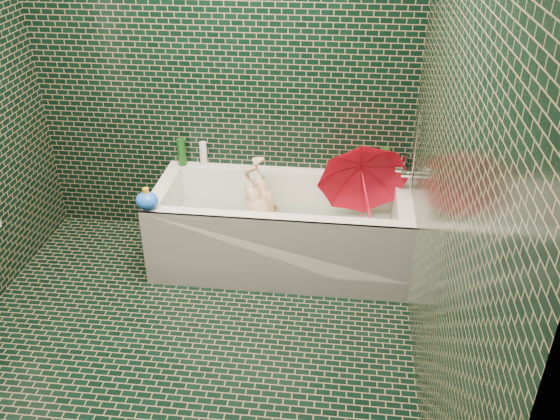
# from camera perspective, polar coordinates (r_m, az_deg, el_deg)

# --- Properties ---
(floor) EXTENTS (2.80, 2.80, 0.00)m
(floor) POSITION_cam_1_polar(r_m,az_deg,el_deg) (3.49, -9.53, -13.91)
(floor) COLOR black
(floor) RESTS_ON ground
(wall_back) EXTENTS (2.80, 0.00, 2.80)m
(wall_back) POSITION_cam_1_polar(r_m,az_deg,el_deg) (4.04, -5.74, 13.46)
(wall_back) COLOR black
(wall_back) RESTS_ON floor
(wall_right) EXTENTS (0.00, 2.80, 2.80)m
(wall_right) POSITION_cam_1_polar(r_m,az_deg,el_deg) (2.68, 15.83, 3.51)
(wall_right) COLOR black
(wall_right) RESTS_ON floor
(bathtub) EXTENTS (1.70, 0.75, 0.55)m
(bathtub) POSITION_cam_1_polar(r_m,az_deg,el_deg) (4.05, 0.10, -2.54)
(bathtub) COLOR white
(bathtub) RESTS_ON floor
(bath_mat) EXTENTS (1.35, 0.47, 0.01)m
(bath_mat) POSITION_cam_1_polar(r_m,az_deg,el_deg) (4.10, 0.12, -3.06)
(bath_mat) COLOR green
(bath_mat) RESTS_ON bathtub
(water) EXTENTS (1.48, 0.53, 0.00)m
(water) POSITION_cam_1_polar(r_m,az_deg,el_deg) (4.02, 0.13, -1.35)
(water) COLOR silver
(water) RESTS_ON bathtub
(faucet) EXTENTS (0.18, 0.19, 0.55)m
(faucet) POSITION_cam_1_polar(r_m,az_deg,el_deg) (3.79, 12.47, 3.95)
(faucet) COLOR silver
(faucet) RESTS_ON wall_right
(child) EXTENTS (0.94, 0.56, 0.39)m
(child) POSITION_cam_1_polar(r_m,az_deg,el_deg) (4.04, -1.36, -1.07)
(child) COLOR #D9B288
(child) RESTS_ON bathtub
(umbrella) EXTENTS (0.81, 0.70, 0.85)m
(umbrella) POSITION_cam_1_polar(r_m,az_deg,el_deg) (3.83, 8.21, 1.89)
(umbrella) COLOR red
(umbrella) RESTS_ON bathtub
(soap_bottle_a) EXTENTS (0.10, 0.10, 0.24)m
(soap_bottle_a) POSITION_cam_1_polar(r_m,az_deg,el_deg) (4.17, 11.64, 3.13)
(soap_bottle_a) COLOR white
(soap_bottle_a) RESTS_ON bathtub
(soap_bottle_b) EXTENTS (0.10, 0.10, 0.18)m
(soap_bottle_b) POSITION_cam_1_polar(r_m,az_deg,el_deg) (4.17, 10.21, 3.31)
(soap_bottle_b) COLOR #4E2079
(soap_bottle_b) RESTS_ON bathtub
(soap_bottle_c) EXTENTS (0.15, 0.15, 0.16)m
(soap_bottle_c) POSITION_cam_1_polar(r_m,az_deg,el_deg) (4.16, 11.60, 3.06)
(soap_bottle_c) COLOR #134314
(soap_bottle_c) RESTS_ON bathtub
(bottle_right_tall) EXTENTS (0.07, 0.07, 0.21)m
(bottle_right_tall) POSITION_cam_1_polar(r_m,az_deg,el_deg) (4.12, 10.03, 4.52)
(bottle_right_tall) COLOR #134314
(bottle_right_tall) RESTS_ON bathtub
(bottle_right_pump) EXTENTS (0.05, 0.05, 0.18)m
(bottle_right_pump) POSITION_cam_1_polar(r_m,az_deg,el_deg) (4.11, 11.78, 4.13)
(bottle_right_pump) COLOR silver
(bottle_right_pump) RESTS_ON bathtub
(bottle_left_tall) EXTENTS (0.06, 0.06, 0.20)m
(bottle_left_tall) POSITION_cam_1_polar(r_m,az_deg,el_deg) (4.27, -9.43, 5.52)
(bottle_left_tall) COLOR #134314
(bottle_left_tall) RESTS_ON bathtub
(bottle_left_short) EXTENTS (0.06, 0.06, 0.17)m
(bottle_left_short) POSITION_cam_1_polar(r_m,az_deg,el_deg) (4.26, -7.38, 5.40)
(bottle_left_short) COLOR white
(bottle_left_short) RESTS_ON bathtub
(rubber_duck) EXTENTS (0.12, 0.08, 0.10)m
(rubber_duck) POSITION_cam_1_polar(r_m,az_deg,el_deg) (4.14, 8.60, 3.92)
(rubber_duck) COLOR orange
(rubber_duck) RESTS_ON bathtub
(bath_toy) EXTENTS (0.18, 0.16, 0.14)m
(bath_toy) POSITION_cam_1_polar(r_m,az_deg,el_deg) (3.76, -12.67, 0.92)
(bath_toy) COLOR blue
(bath_toy) RESTS_ON bathtub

